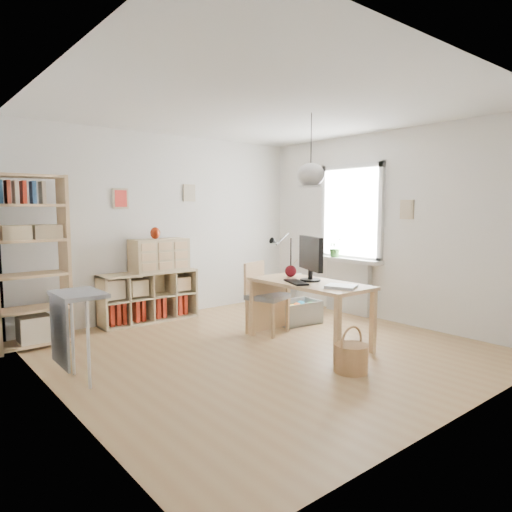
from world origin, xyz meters
TOP-DOWN VIEW (x-y plane):
  - ground at (0.00, 0.00)m, footprint 4.50×4.50m
  - room_shell at (0.55, -0.15)m, footprint 4.50×4.50m
  - window_unit at (2.23, 0.60)m, footprint 0.07×1.16m
  - radiator at (2.19, 0.60)m, footprint 0.10×0.80m
  - windowsill at (2.14, 0.60)m, footprint 0.22×1.20m
  - desk at (0.55, -0.15)m, footprint 0.70×1.50m
  - cube_shelf at (-0.47, 2.08)m, footprint 1.40×0.38m
  - tall_bookshelf at (-2.04, 1.80)m, footprint 0.80×0.38m
  - side_table at (-2.04, 0.35)m, footprint 0.40×0.55m
  - chair at (0.46, 0.58)m, footprint 0.57×0.57m
  - wicker_basket at (0.19, -1.08)m, footprint 0.34×0.34m
  - storage_chest at (1.14, 0.70)m, footprint 0.69×0.76m
  - monitor at (0.60, -0.12)m, footprint 0.30×0.58m
  - keyboard at (0.36, -0.12)m, footprint 0.30×0.44m
  - task_lamp at (0.59, 0.39)m, footprint 0.48×0.18m
  - yarn_ball at (0.64, 0.27)m, footprint 0.15×0.15m
  - paper_tray at (0.51, -0.67)m, footprint 0.36×0.39m
  - drawer_chest at (-0.28, 2.04)m, footprint 0.80×0.37m
  - red_vase at (-0.33, 2.04)m, footprint 0.14×0.14m
  - potted_plant at (2.12, 0.83)m, footprint 0.28×0.25m

SIDE VIEW (x-z plane):
  - ground at x=0.00m, z-range 0.00..0.00m
  - wicker_basket at x=0.19m, z-range -0.08..0.38m
  - storage_chest at x=1.14m, z-range -0.11..0.54m
  - cube_shelf at x=-0.47m, z-range -0.06..0.66m
  - radiator at x=2.19m, z-range 0.00..0.80m
  - chair at x=0.46m, z-range 0.06..0.98m
  - desk at x=0.55m, z-range 0.28..1.03m
  - side_table at x=-2.04m, z-range 0.24..1.09m
  - keyboard at x=0.36m, z-range 0.75..0.77m
  - paper_tray at x=0.51m, z-range 0.75..0.78m
  - yarn_ball at x=0.64m, z-range 0.75..0.90m
  - windowsill at x=2.14m, z-range 0.80..0.86m
  - drawer_chest at x=-0.28m, z-range 0.72..1.18m
  - potted_plant at x=2.12m, z-range 0.86..1.15m
  - monitor at x=0.60m, z-range 0.78..1.32m
  - tall_bookshelf at x=-2.04m, z-range 0.09..2.09m
  - task_lamp at x=0.59m, z-range 0.84..1.35m
  - red_vase at x=-0.33m, z-range 1.18..1.35m
  - window_unit at x=2.23m, z-range 0.82..2.28m
  - room_shell at x=0.55m, z-range -0.25..4.25m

